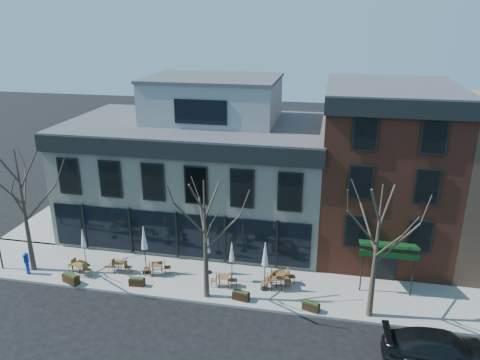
% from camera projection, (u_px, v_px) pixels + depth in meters
% --- Properties ---
extents(ground, '(120.00, 120.00, 0.00)m').
position_uv_depth(ground, '(179.00, 260.00, 30.95)').
color(ground, black).
rests_on(ground, ground).
extents(sidewalk_front, '(33.50, 4.70, 0.15)m').
position_uv_depth(sidewalk_front, '(218.00, 281.00, 28.34)').
color(sidewalk_front, gray).
rests_on(sidewalk_front, ground).
extents(sidewalk_side, '(4.50, 12.00, 0.15)m').
position_uv_depth(sidewalk_side, '(72.00, 210.00, 38.57)').
color(sidewalk_side, gray).
rests_on(sidewalk_side, ground).
extents(corner_building, '(18.39, 10.39, 11.10)m').
position_uv_depth(corner_building, '(199.00, 169.00, 34.02)').
color(corner_building, beige).
rests_on(corner_building, ground).
extents(red_brick_building, '(8.20, 11.78, 11.18)m').
position_uv_depth(red_brick_building, '(384.00, 168.00, 31.21)').
color(red_brick_building, brown).
rests_on(red_brick_building, ground).
extents(tree_corner, '(3.93, 3.98, 7.92)m').
position_uv_depth(tree_corner, '(24.00, 210.00, 28.15)').
color(tree_corner, '#382B21').
rests_on(tree_corner, sidewalk_front).
extents(tree_mid, '(3.50, 3.55, 7.04)m').
position_uv_depth(tree_mid, '(205.00, 239.00, 25.51)').
color(tree_mid, '#382B21').
rests_on(tree_mid, sidewalk_front).
extents(tree_right, '(3.72, 3.77, 7.48)m').
position_uv_depth(tree_right, '(376.00, 251.00, 23.75)').
color(tree_right, '#382B21').
rests_on(tree_right, sidewalk_front).
extents(parked_sedan, '(5.43, 2.41, 1.55)m').
position_uv_depth(parked_sedan, '(442.00, 350.00, 21.54)').
color(parked_sedan, black).
rests_on(parked_sedan, ground).
extents(call_box, '(0.29, 0.29, 1.47)m').
position_uv_depth(call_box, '(27.00, 262.00, 28.78)').
color(call_box, '#0C26A5').
rests_on(call_box, sidewalk_front).
extents(cafe_set_0, '(1.81, 0.96, 0.93)m').
position_uv_depth(cafe_set_0, '(80.00, 267.00, 28.83)').
color(cafe_set_0, brown).
rests_on(cafe_set_0, sidewalk_front).
extents(cafe_set_1, '(1.60, 0.67, 0.83)m').
position_uv_depth(cafe_set_1, '(120.00, 266.00, 29.09)').
color(cafe_set_1, brown).
rests_on(cafe_set_1, sidewalk_front).
extents(cafe_set_2, '(1.72, 0.98, 0.88)m').
position_uv_depth(cafe_set_2, '(157.00, 268.00, 28.81)').
color(cafe_set_2, brown).
rests_on(cafe_set_2, sidewalk_front).
extents(cafe_set_3, '(1.65, 0.75, 0.85)m').
position_uv_depth(cafe_set_3, '(224.00, 280.00, 27.55)').
color(cafe_set_3, brown).
rests_on(cafe_set_3, sidewalk_front).
extents(cafe_set_4, '(1.87, 0.89, 0.96)m').
position_uv_depth(cafe_set_4, '(276.00, 281.00, 27.29)').
color(cafe_set_4, brown).
rests_on(cafe_set_4, sidewalk_front).
extents(cafe_set_5, '(1.91, 1.17, 0.99)m').
position_uv_depth(cafe_set_5, '(280.00, 277.00, 27.68)').
color(cafe_set_5, brown).
rests_on(cafe_set_5, sidewalk_front).
extents(umbrella_0, '(0.41, 0.41, 2.54)m').
position_uv_depth(umbrella_0, '(83.00, 240.00, 29.36)').
color(umbrella_0, black).
rests_on(umbrella_0, sidewalk_front).
extents(umbrella_1, '(0.50, 0.50, 3.15)m').
position_uv_depth(umbrella_1, '(144.00, 240.00, 28.43)').
color(umbrella_1, black).
rests_on(umbrella_1, sidewalk_front).
extents(umbrella_2, '(0.43, 0.43, 2.71)m').
position_uv_depth(umbrella_2, '(208.00, 245.00, 28.50)').
color(umbrella_2, black).
rests_on(umbrella_2, sidewalk_front).
extents(umbrella_3, '(0.41, 0.41, 2.58)m').
position_uv_depth(umbrella_3, '(232.00, 254.00, 27.67)').
color(umbrella_3, black).
rests_on(umbrella_3, sidewalk_front).
extents(umbrella_4, '(0.49, 0.49, 3.06)m').
position_uv_depth(umbrella_4, '(265.00, 257.00, 26.67)').
color(umbrella_4, black).
rests_on(umbrella_4, sidewalk_front).
extents(planter_0, '(1.19, 0.81, 0.62)m').
position_uv_depth(planter_0, '(71.00, 279.00, 27.92)').
color(planter_0, '#2F210F').
rests_on(planter_0, sidewalk_front).
extents(planter_1, '(0.94, 0.43, 0.51)m').
position_uv_depth(planter_1, '(137.00, 282.00, 27.68)').
color(planter_1, black).
rests_on(planter_1, sidewalk_front).
extents(planter_2, '(1.01, 0.55, 0.54)m').
position_uv_depth(planter_2, '(241.00, 296.00, 26.31)').
color(planter_2, black).
rests_on(planter_2, sidewalk_front).
extents(planter_3, '(1.00, 0.64, 0.52)m').
position_uv_depth(planter_3, '(311.00, 306.00, 25.36)').
color(planter_3, black).
rests_on(planter_3, sidewalk_front).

